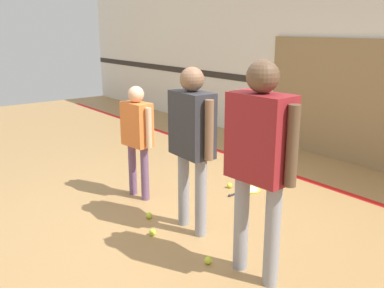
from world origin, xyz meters
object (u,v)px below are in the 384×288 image
object	(u,v)px
person_student_left	(137,130)
person_student_right	(260,149)
person_instructor	(192,133)
tennis_ball_stray_left	(149,215)
tennis_ball_near_instructor	(153,232)
tennis_ball_stray_right	(208,260)
racket_spare_on_floor	(248,190)
tennis_ball_by_spare_racket	(230,185)

from	to	relation	value
person_student_left	person_student_right	distance (m)	2.01
person_instructor	tennis_ball_stray_left	size ratio (longest dim) A/B	24.09
person_instructor	person_student_right	bearing A→B (deg)	-3.10
person_student_left	tennis_ball_near_instructor	distance (m)	1.27
person_student_right	tennis_ball_stray_left	size ratio (longest dim) A/B	25.97
person_instructor	tennis_ball_stray_right	size ratio (longest dim) A/B	24.09
person_instructor	person_student_right	world-z (taller)	person_student_right
racket_spare_on_floor	tennis_ball_by_spare_racket	world-z (taller)	tennis_ball_by_spare_racket
racket_spare_on_floor	tennis_ball_by_spare_racket	size ratio (longest dim) A/B	7.40
tennis_ball_stray_left	tennis_ball_near_instructor	bearing A→B (deg)	-27.70
person_student_left	tennis_ball_stray_left	xyz separation A→B (m)	(0.58, -0.23, -0.77)
person_student_left	tennis_ball_stray_right	size ratio (longest dim) A/B	19.75
tennis_ball_by_spare_racket	person_instructor	bearing A→B (deg)	-60.78
person_student_right	racket_spare_on_floor	xyz separation A→B (m)	(-1.33, 1.29, -1.05)
racket_spare_on_floor	person_student_left	bearing A→B (deg)	-29.75
tennis_ball_by_spare_racket	tennis_ball_stray_left	bearing A→B (deg)	-84.50
person_student_right	tennis_ball_stray_left	xyz separation A→B (m)	(-1.42, -0.09, -1.03)
person_instructor	racket_spare_on_floor	xyz separation A→B (m)	(-0.39, 1.18, -0.97)
racket_spare_on_floor	tennis_ball_near_instructor	xyz separation A→B (m)	(0.26, -1.56, 0.02)
person_student_left	tennis_ball_near_instructor	bearing A→B (deg)	-29.62
racket_spare_on_floor	tennis_ball_stray_left	world-z (taller)	tennis_ball_stray_left
person_student_left	tennis_ball_stray_right	world-z (taller)	person_student_left
tennis_ball_near_instructor	tennis_ball_by_spare_racket	xyz separation A→B (m)	(-0.46, 1.44, 0.00)
person_student_left	tennis_ball_by_spare_racket	size ratio (longest dim) A/B	19.75
person_instructor	tennis_ball_stray_right	bearing A→B (deg)	-22.64
tennis_ball_near_instructor	tennis_ball_stray_left	world-z (taller)	same
tennis_ball_by_spare_racket	tennis_ball_stray_left	world-z (taller)	same
person_instructor	racket_spare_on_floor	distance (m)	1.58
person_instructor	tennis_ball_stray_right	world-z (taller)	person_instructor
person_student_left	racket_spare_on_floor	xyz separation A→B (m)	(0.66, 1.15, -0.80)
person_student_left	tennis_ball_stray_left	world-z (taller)	person_student_left
tennis_ball_stray_right	person_instructor	bearing A→B (deg)	154.04
tennis_ball_by_spare_racket	tennis_ball_stray_right	xyz separation A→B (m)	(1.18, -1.34, 0.00)
tennis_ball_stray_left	tennis_ball_stray_right	bearing A→B (deg)	-4.65
person_student_left	tennis_ball_stray_right	xyz separation A→B (m)	(1.63, -0.32, -0.77)
tennis_ball_by_spare_racket	tennis_ball_stray_left	xyz separation A→B (m)	(0.12, -1.26, 0.00)
person_instructor	person_student_left	size ratio (longest dim) A/B	1.22
person_student_right	tennis_ball_near_instructor	size ratio (longest dim) A/B	25.97
racket_spare_on_floor	tennis_ball_by_spare_racket	xyz separation A→B (m)	(-0.20, -0.12, 0.02)
person_instructor	person_student_left	distance (m)	1.06
person_student_left	tennis_ball_stray_right	bearing A→B (deg)	-16.49
racket_spare_on_floor	person_instructor	bearing A→B (deg)	18.25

